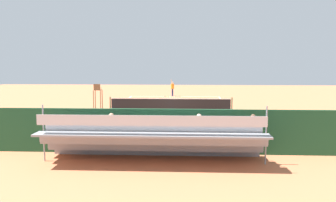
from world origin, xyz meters
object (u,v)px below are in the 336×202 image
(tennis_net, at_px, (171,104))
(umpire_chair, at_px, (98,94))
(courtside_bench, at_px, (220,138))
(tennis_ball_near, at_px, (154,99))
(tennis_player, at_px, (172,87))
(bleacher_stand, at_px, (157,139))
(tennis_racket, at_px, (167,96))
(equipment_bag, at_px, (177,146))

(tennis_net, height_order, umpire_chair, umpire_chair)
(courtside_bench, distance_m, tennis_ball_near, 21.34)
(umpire_chair, height_order, tennis_player, umpire_chair)
(bleacher_stand, relative_size, tennis_player, 4.70)
(tennis_net, xyz_separation_m, umpire_chair, (6.20, -0.16, 0.81))
(tennis_racket, relative_size, tennis_ball_near, 8.84)
(courtside_bench, xyz_separation_m, tennis_racket, (3.78, -24.07, -0.54))
(bleacher_stand, height_order, tennis_ball_near, bleacher_stand)
(courtside_bench, bearing_deg, tennis_net, -77.64)
(tennis_net, bearing_deg, tennis_racket, -85.37)
(tennis_racket, distance_m, tennis_ball_near, 3.51)
(umpire_chair, relative_size, courtside_bench, 1.19)
(bleacher_stand, height_order, equipment_bag, bleacher_stand)
(bleacher_stand, xyz_separation_m, equipment_bag, (-0.78, -1.89, -0.74))
(tennis_net, bearing_deg, courtside_bench, 102.36)
(tennis_player, bearing_deg, bleacher_stand, 90.89)
(tennis_net, bearing_deg, bleacher_stand, 90.46)
(equipment_bag, relative_size, tennis_ball_near, 13.64)
(tennis_net, relative_size, courtside_bench, 5.72)
(equipment_bag, distance_m, tennis_ball_near, 21.08)
(umpire_chair, distance_m, tennis_player, 12.67)
(tennis_player, xyz_separation_m, tennis_ball_near, (1.73, 3.88, -0.98))
(tennis_player, relative_size, tennis_ball_near, 29.18)
(bleacher_stand, distance_m, equipment_bag, 2.18)
(equipment_bag, height_order, tennis_racket, equipment_bag)
(tennis_ball_near, bearing_deg, courtside_bench, 103.37)
(courtside_bench, bearing_deg, equipment_bag, 3.66)
(courtside_bench, distance_m, tennis_racket, 24.37)
(tennis_net, height_order, tennis_ball_near, tennis_net)
(courtside_bench, xyz_separation_m, equipment_bag, (2.01, 0.13, -0.38))
(bleacher_stand, bearing_deg, umpire_chair, -67.75)
(tennis_racket, bearing_deg, courtside_bench, 98.93)
(courtside_bench, height_order, equipment_bag, courtside_bench)
(tennis_ball_near, bearing_deg, tennis_net, 105.15)
(bleacher_stand, relative_size, umpire_chair, 4.23)
(bleacher_stand, bearing_deg, courtside_bench, -144.03)
(tennis_net, bearing_deg, umpire_chair, -1.45)
(courtside_bench, bearing_deg, bleacher_stand, 35.97)
(tennis_player, relative_size, tennis_racket, 3.30)
(tennis_net, distance_m, umpire_chair, 6.25)
(umpire_chair, xyz_separation_m, tennis_racket, (-5.33, -10.64, -1.30))
(umpire_chair, xyz_separation_m, tennis_player, (-5.91, -11.20, -0.30))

